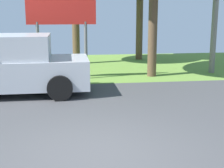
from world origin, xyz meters
TOP-DOWN VIEW (x-y plane):
  - ground_plane at (0.00, 2.95)m, footprint 40.00×22.00m
  - pickup_truck at (-2.40, 4.88)m, footprint 5.20×2.28m
  - roadside_billboard at (-0.67, 7.02)m, footprint 2.60×0.12m

SIDE VIEW (x-z plane):
  - ground_plane at x=0.00m, z-range -0.15..0.05m
  - pickup_truck at x=-2.40m, z-range -0.07..1.81m
  - roadside_billboard at x=-0.67m, z-range 0.80..4.30m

